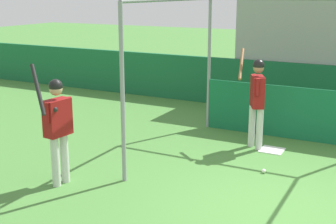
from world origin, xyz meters
name	(u,v)px	position (x,y,z in m)	size (l,w,h in m)	color
ground_plane	(278,210)	(0.00, 0.00, 0.00)	(60.00, 60.00, 0.00)	#477F38
batting_cage	(280,86)	(-0.73, 2.73, 1.24)	(3.64, 3.60, 2.90)	gray
home_plate	(272,150)	(-0.76, 2.48, 0.01)	(0.44, 0.44, 0.02)	white
player_batter	(257,95)	(-1.12, 2.48, 1.07)	(0.71, 0.77, 1.91)	silver
player_waiting	(57,122)	(-3.34, -0.69, 1.03)	(0.47, 0.77, 1.97)	silver
baseball	(264,171)	(-0.57, 1.26, 0.04)	(0.07, 0.07, 0.07)	white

